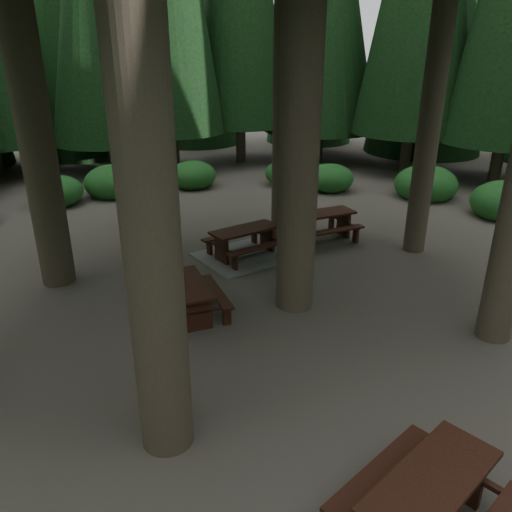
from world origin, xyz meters
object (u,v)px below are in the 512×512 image
object	(u,v)px
picnic_table_d	(322,222)
picnic_table_e	(429,497)
picnic_table_c	(245,247)
picnic_table_b	(190,293)

from	to	relation	value
picnic_table_d	picnic_table_e	bearing A→B (deg)	-114.95
picnic_table_c	picnic_table_b	bearing A→B (deg)	-144.57
picnic_table_c	picnic_table_e	xyz separation A→B (m)	(-0.96, -8.94, 0.29)
picnic_table_b	picnic_table_e	world-z (taller)	picnic_table_e
picnic_table_d	picnic_table_e	size ratio (longest dim) A/B	0.85
picnic_table_c	picnic_table_d	distance (m)	2.71
picnic_table_c	picnic_table_e	world-z (taller)	picnic_table_e
picnic_table_c	picnic_table_e	size ratio (longest dim) A/B	1.17
picnic_table_d	picnic_table_b	bearing A→B (deg)	-151.49
picnic_table_c	picnic_table_d	size ratio (longest dim) A/B	1.38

